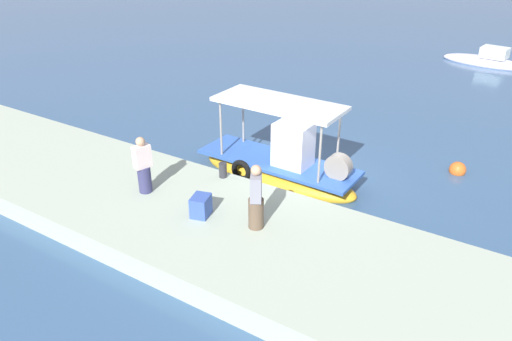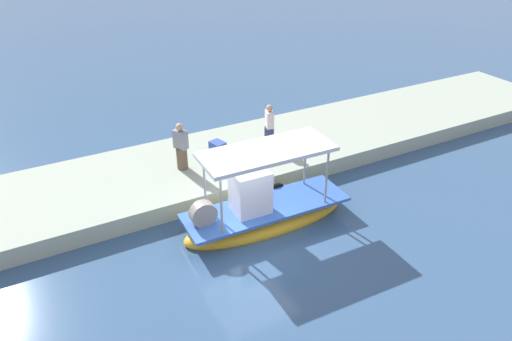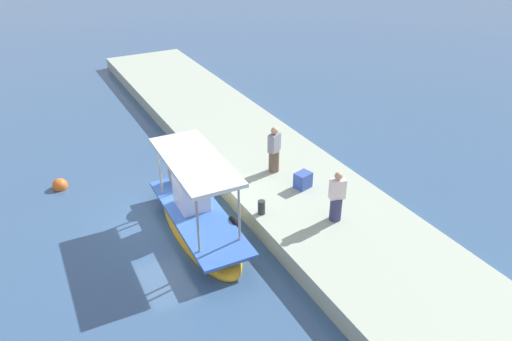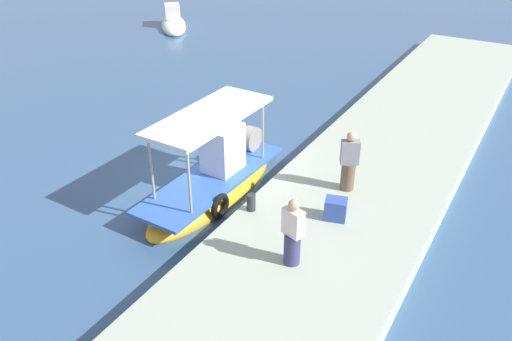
{
  "view_description": "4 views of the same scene",
  "coord_description": "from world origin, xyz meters",
  "px_view_note": "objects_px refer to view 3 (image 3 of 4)",
  "views": [
    {
      "loc": [
        5.93,
        -12.87,
        7.51
      ],
      "look_at": [
        -1.05,
        -1.7,
        0.74
      ],
      "focal_mm": 33.88,
      "sensor_mm": 36.0,
      "label": 1
    },
    {
      "loc": [
        5.48,
        10.63,
        9.25
      ],
      "look_at": [
        -1.59,
        -2.47,
        0.81
      ],
      "focal_mm": 34.36,
      "sensor_mm": 36.0,
      "label": 2
    },
    {
      "loc": [
        -13.47,
        4.0,
        9.6
      ],
      "look_at": [
        -0.21,
        -3.05,
        1.26
      ],
      "focal_mm": 34.92,
      "sensor_mm": 36.0,
      "label": 3
    },
    {
      "loc": [
        -11.69,
        -8.38,
        8.4
      ],
      "look_at": [
        -0.57,
        -1.84,
        1.05
      ],
      "focal_mm": 36.94,
      "sensor_mm": 36.0,
      "label": 4
    }
  ],
  "objects_px": {
    "fisherman_by_crate": "(274,151)",
    "cargo_crate": "(303,180)",
    "fisherman_near_bollard": "(337,198)",
    "marker_buoy": "(60,186)",
    "main_fishing_boat": "(198,217)",
    "mooring_bollard": "(261,207)"
  },
  "relations": [
    {
      "from": "fisherman_near_bollard",
      "to": "cargo_crate",
      "type": "bearing_deg",
      "value": -4.36
    },
    {
      "from": "main_fishing_boat",
      "to": "marker_buoy",
      "type": "relative_size",
      "value": 10.12
    },
    {
      "from": "main_fishing_boat",
      "to": "marker_buoy",
      "type": "bearing_deg",
      "value": 36.22
    },
    {
      "from": "main_fishing_boat",
      "to": "fisherman_by_crate",
      "type": "distance_m",
      "value": 3.94
    },
    {
      "from": "mooring_bollard",
      "to": "cargo_crate",
      "type": "xyz_separation_m",
      "value": [
        0.76,
        -2.06,
        0.05
      ]
    },
    {
      "from": "fisherman_by_crate",
      "to": "mooring_bollard",
      "type": "bearing_deg",
      "value": 142.32
    },
    {
      "from": "fisherman_by_crate",
      "to": "cargo_crate",
      "type": "bearing_deg",
      "value": -169.07
    },
    {
      "from": "fisherman_near_bollard",
      "to": "mooring_bollard",
      "type": "relative_size",
      "value": 3.64
    },
    {
      "from": "main_fishing_boat",
      "to": "mooring_bollard",
      "type": "relative_size",
      "value": 12.08
    },
    {
      "from": "fisherman_near_bollard",
      "to": "marker_buoy",
      "type": "bearing_deg",
      "value": 45.38
    },
    {
      "from": "fisherman_by_crate",
      "to": "mooring_bollard",
      "type": "distance_m",
      "value": 2.94
    },
    {
      "from": "marker_buoy",
      "to": "cargo_crate",
      "type": "bearing_deg",
      "value": -124.19
    },
    {
      "from": "main_fishing_boat",
      "to": "cargo_crate",
      "type": "relative_size",
      "value": 9.96
    },
    {
      "from": "main_fishing_boat",
      "to": "mooring_bollard",
      "type": "xyz_separation_m",
      "value": [
        -0.96,
        -1.83,
        0.37
      ]
    },
    {
      "from": "fisherman_by_crate",
      "to": "marker_buoy",
      "type": "relative_size",
      "value": 3.16
    },
    {
      "from": "fisherman_near_bollard",
      "to": "marker_buoy",
      "type": "relative_size",
      "value": 3.05
    },
    {
      "from": "fisherman_near_bollard",
      "to": "mooring_bollard",
      "type": "bearing_deg",
      "value": 54.19
    },
    {
      "from": "fisherman_by_crate",
      "to": "cargo_crate",
      "type": "height_order",
      "value": "fisherman_by_crate"
    },
    {
      "from": "marker_buoy",
      "to": "fisherman_near_bollard",
      "type": "bearing_deg",
      "value": -134.62
    },
    {
      "from": "fisherman_by_crate",
      "to": "marker_buoy",
      "type": "bearing_deg",
      "value": 63.7
    },
    {
      "from": "fisherman_near_bollard",
      "to": "fisherman_by_crate",
      "type": "xyz_separation_m",
      "value": [
        3.65,
        0.13,
        0.03
      ]
    },
    {
      "from": "fisherman_by_crate",
      "to": "mooring_bollard",
      "type": "relative_size",
      "value": 3.77
    }
  ]
}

